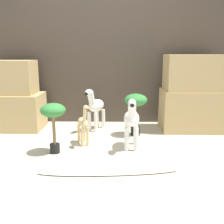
# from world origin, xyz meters

# --- Properties ---
(ground_plane) EXTENTS (14.00, 14.00, 0.00)m
(ground_plane) POSITION_xyz_m (0.00, 0.00, 0.00)
(ground_plane) COLOR beige
(wall_back) EXTENTS (6.40, 0.08, 2.20)m
(wall_back) POSITION_xyz_m (0.00, 1.64, 1.10)
(wall_back) COLOR #473D33
(wall_back) RESTS_ON ground_plane
(rock_pillar_left) EXTENTS (0.87, 0.56, 1.02)m
(rock_pillar_left) POSITION_xyz_m (-1.32, 1.18, 0.45)
(rock_pillar_left) COLOR tan
(rock_pillar_left) RESTS_ON ground_plane
(rock_pillar_right) EXTENTS (0.87, 0.56, 1.10)m
(rock_pillar_right) POSITION_xyz_m (1.32, 1.18, 0.53)
(rock_pillar_right) COLOR tan
(rock_pillar_right) RESTS_ON ground_plane
(zebra_right) EXTENTS (0.20, 0.47, 0.63)m
(zebra_right) POSITION_xyz_m (0.40, 0.38, 0.35)
(zebra_right) COLOR white
(zebra_right) RESTS_ON ground_plane
(zebra_left) EXTENTS (0.31, 0.47, 0.63)m
(zebra_left) POSITION_xyz_m (-0.09, 1.14, 0.35)
(zebra_left) COLOR white
(zebra_left) RESTS_ON ground_plane
(giraffe_figurine) EXTENTS (0.21, 0.36, 0.53)m
(giraffe_figurine) POSITION_xyz_m (-0.18, 0.50, 0.27)
(giraffe_figurine) COLOR #E0C184
(giraffe_figurine) RESTS_ON ground_plane
(potted_palm_front) EXTENTS (0.31, 0.31, 0.58)m
(potted_palm_front) POSITION_xyz_m (0.48, 0.88, 0.45)
(potted_palm_front) COLOR black
(potted_palm_front) RESTS_ON ground_plane
(potted_palm_back) EXTENTS (0.28, 0.28, 0.58)m
(potted_palm_back) POSITION_xyz_m (-0.48, 0.21, 0.45)
(potted_palm_back) COLOR black
(potted_palm_back) RESTS_ON ground_plane
(surfboard) EXTENTS (1.37, 0.29, 0.07)m
(surfboard) POSITION_xyz_m (0.14, -0.28, 0.01)
(surfboard) COLOR silver
(surfboard) RESTS_ON ground_plane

